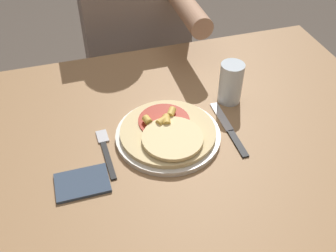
{
  "coord_description": "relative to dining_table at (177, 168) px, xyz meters",
  "views": [
    {
      "loc": [
        -0.23,
        -0.68,
        1.47
      ],
      "look_at": [
        -0.02,
        0.02,
        0.8
      ],
      "focal_mm": 42.0,
      "sensor_mm": 36.0,
      "label": 1
    }
  ],
  "objects": [
    {
      "name": "knife",
      "position": [
        0.15,
        0.0,
        0.1
      ],
      "size": [
        0.02,
        0.22,
        0.0
      ],
      "color": "black",
      "rests_on": "dining_table"
    },
    {
      "name": "fork",
      "position": [
        -0.18,
        0.02,
        0.1
      ],
      "size": [
        0.03,
        0.18,
        0.0
      ],
      "color": "black",
      "rests_on": "dining_table"
    },
    {
      "name": "drinking_glass",
      "position": [
        0.2,
        0.12,
        0.16
      ],
      "size": [
        0.07,
        0.07,
        0.12
      ],
      "color": "silver",
      "rests_on": "dining_table"
    },
    {
      "name": "plate",
      "position": [
        -0.02,
        0.02,
        0.11
      ],
      "size": [
        0.27,
        0.27,
        0.01
      ],
      "color": "silver",
      "rests_on": "dining_table"
    },
    {
      "name": "pizza",
      "position": [
        -0.02,
        0.02,
        0.13
      ],
      "size": [
        0.25,
        0.25,
        0.04
      ],
      "color": "#E0C689",
      "rests_on": "plate"
    },
    {
      "name": "dining_table",
      "position": [
        0.0,
        0.0,
        0.0
      ],
      "size": [
        1.26,
        0.93,
        0.76
      ],
      "color": "#9E754C",
      "rests_on": "ground_plane"
    },
    {
      "name": "person_diner",
      "position": [
        0.05,
        0.69,
        0.06
      ],
      "size": [
        0.4,
        0.52,
        1.24
      ],
      "color": "#2D2D38",
      "rests_on": "ground_plane"
    },
    {
      "name": "napkin",
      "position": [
        -0.25,
        -0.07,
        0.11
      ],
      "size": [
        0.12,
        0.09,
        0.01
      ],
      "color": "#38475B",
      "rests_on": "dining_table"
    }
  ]
}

